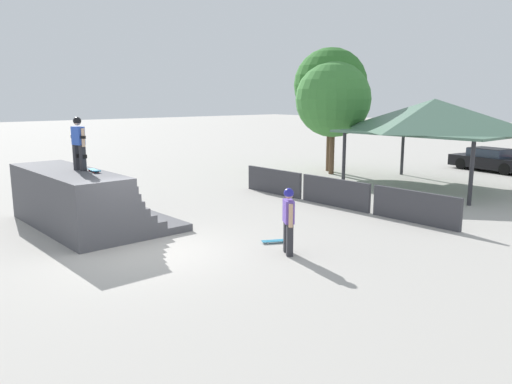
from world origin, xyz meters
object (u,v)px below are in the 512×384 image
Objects in this scene: skateboard_on_ground at (276,241)px; skateboard_on_deck at (94,170)px; bystander_walking at (288,216)px; tree_far_back at (333,99)px; tree_beside_pavilion at (330,85)px; skater_on_deck at (78,140)px; parked_car_black at (491,160)px.

skateboard_on_deck is at bearing 153.70° from skateboard_on_ground.
bystander_walking is 2.24× the size of skateboard_on_ground.
bystander_walking is 0.30× the size of tree_far_back.
tree_beside_pavilion is 1.35m from tree_far_back.
skateboard_on_ground is at bearing 23.14° from skater_on_deck.
parked_car_black is at bearing 35.08° from skateboard_on_ground.
skateboard_on_deck is at bearing -85.55° from parked_car_black.
skateboard_on_deck is 22.05m from parked_car_black.
tree_far_back reaches higher than skater_on_deck.
skater_on_deck is 1.09m from skateboard_on_deck.
tree_far_back is (-8.39, 11.61, 2.90)m from bystander_walking.
skateboard_on_deck is 5.87m from skateboard_on_ground.
skateboard_on_ground is at bearing 42.81° from skateboard_on_deck.
skateboard_on_deck is 0.12× the size of tree_beside_pavilion.
parked_car_black is (-3.26, 19.12, -0.42)m from bystander_walking.
skateboard_on_deck is 0.13× the size of tree_far_back.
parked_car_black is (2.22, 21.90, -1.28)m from skateboard_on_deck.
skateboard_on_ground is 18.79m from parked_car_black.
tree_far_back reaches higher than parked_car_black.
skater_on_deck is 0.28× the size of tree_far_back.
skateboard_on_ground is 13.94m from tree_far_back.
skater_on_deck is 0.35× the size of parked_car_black.
bystander_walking is 0.38× the size of parked_car_black.
tree_far_back is (-2.28, 14.55, 1.17)m from skater_on_deck.
skater_on_deck is at bearing -81.08° from tree_far_back.
skateboard_on_deck is 0.17× the size of parked_car_black.
parked_car_black is at bearing 72.25° from skater_on_deck.
parked_car_black is at bearing 91.33° from skateboard_on_deck.
parked_car_black is (-2.31, 18.64, 0.54)m from skateboard_on_ground.
skater_on_deck is at bearing -78.47° from tree_beside_pavilion.
tree_beside_pavilion is at bearing 62.93° from skateboard_on_ground.
tree_beside_pavilion reaches higher than tree_far_back.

